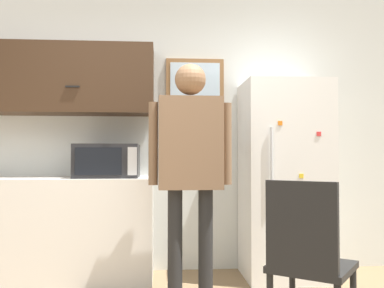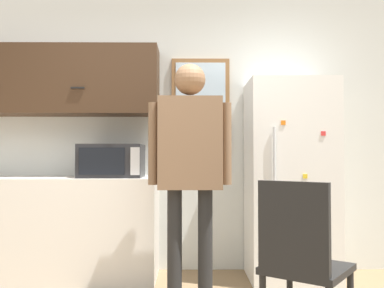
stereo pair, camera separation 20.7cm
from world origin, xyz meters
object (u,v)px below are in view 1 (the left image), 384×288
(microwave, at_px, (107,161))
(chair, at_px, (307,254))
(person, at_px, (190,154))
(refrigerator, at_px, (284,179))

(microwave, bearing_deg, chair, -44.57)
(person, bearing_deg, refrigerator, 32.28)
(person, bearing_deg, chair, -49.90)
(chair, bearing_deg, refrigerator, -64.30)
(person, distance_m, chair, 1.14)
(microwave, relative_size, chair, 0.58)
(chair, bearing_deg, person, -12.44)
(refrigerator, relative_size, chair, 1.86)
(microwave, height_order, person, person)
(refrigerator, distance_m, chair, 1.40)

